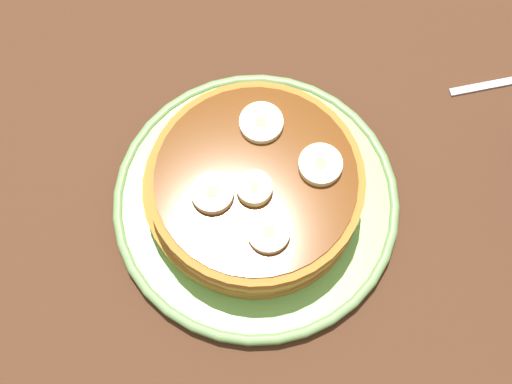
{
  "coord_description": "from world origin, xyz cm",
  "views": [
    {
      "loc": [
        -14.26,
        12.82,
        54.14
      ],
      "look_at": [
        0.0,
        0.0,
        3.06
      ],
      "focal_mm": 47.31,
      "sensor_mm": 36.0,
      "label": 1
    }
  ],
  "objects_px": {
    "plate": "(256,201)",
    "banana_slice_3": "(320,165)",
    "banana_slice_4": "(261,123)",
    "banana_slice_1": "(268,233)",
    "banana_slice_2": "(212,193)",
    "banana_slice_0": "(254,188)",
    "pancake_stack": "(255,190)"
  },
  "relations": [
    {
      "from": "pancake_stack",
      "to": "banana_slice_1",
      "type": "height_order",
      "value": "banana_slice_1"
    },
    {
      "from": "pancake_stack",
      "to": "banana_slice_4",
      "type": "xyz_separation_m",
      "value": [
        0.03,
        -0.03,
        0.03
      ]
    },
    {
      "from": "banana_slice_2",
      "to": "banana_slice_0",
      "type": "bearing_deg",
      "value": -125.38
    },
    {
      "from": "banana_slice_2",
      "to": "banana_slice_4",
      "type": "distance_m",
      "value": 0.07
    },
    {
      "from": "plate",
      "to": "banana_slice_0",
      "type": "xyz_separation_m",
      "value": [
        -0.01,
        0.01,
        0.06
      ]
    },
    {
      "from": "plate",
      "to": "banana_slice_4",
      "type": "distance_m",
      "value": 0.07
    },
    {
      "from": "banana_slice_1",
      "to": "banana_slice_2",
      "type": "bearing_deg",
      "value": 11.6
    },
    {
      "from": "banana_slice_4",
      "to": "banana_slice_3",
      "type": "bearing_deg",
      "value": -170.58
    },
    {
      "from": "pancake_stack",
      "to": "banana_slice_4",
      "type": "distance_m",
      "value": 0.05
    },
    {
      "from": "banana_slice_0",
      "to": "banana_slice_3",
      "type": "height_order",
      "value": "banana_slice_0"
    },
    {
      "from": "pancake_stack",
      "to": "banana_slice_1",
      "type": "relative_size",
      "value": 5.71
    },
    {
      "from": "banana_slice_1",
      "to": "banana_slice_2",
      "type": "distance_m",
      "value": 0.05
    },
    {
      "from": "banana_slice_0",
      "to": "banana_slice_2",
      "type": "height_order",
      "value": "banana_slice_0"
    },
    {
      "from": "banana_slice_2",
      "to": "banana_slice_3",
      "type": "bearing_deg",
      "value": -116.25
    },
    {
      "from": "banana_slice_1",
      "to": "banana_slice_3",
      "type": "distance_m",
      "value": 0.07
    },
    {
      "from": "banana_slice_0",
      "to": "banana_slice_2",
      "type": "xyz_separation_m",
      "value": [
        0.02,
        0.03,
        -0.0
      ]
    },
    {
      "from": "banana_slice_3",
      "to": "banana_slice_2",
      "type": "bearing_deg",
      "value": 63.75
    },
    {
      "from": "plate",
      "to": "banana_slice_4",
      "type": "height_order",
      "value": "banana_slice_4"
    },
    {
      "from": "banana_slice_1",
      "to": "banana_slice_3",
      "type": "relative_size",
      "value": 0.94
    },
    {
      "from": "banana_slice_1",
      "to": "plate",
      "type": "bearing_deg",
      "value": -30.44
    },
    {
      "from": "banana_slice_1",
      "to": "banana_slice_3",
      "type": "xyz_separation_m",
      "value": [
        0.01,
        -0.07,
        0.0
      ]
    },
    {
      "from": "banana_slice_2",
      "to": "banana_slice_3",
      "type": "relative_size",
      "value": 0.96
    },
    {
      "from": "banana_slice_1",
      "to": "banana_slice_4",
      "type": "distance_m",
      "value": 0.09
    },
    {
      "from": "plate",
      "to": "banana_slice_3",
      "type": "relative_size",
      "value": 7.07
    },
    {
      "from": "plate",
      "to": "pancake_stack",
      "type": "height_order",
      "value": "pancake_stack"
    },
    {
      "from": "pancake_stack",
      "to": "banana_slice_0",
      "type": "xyz_separation_m",
      "value": [
        -0.01,
        0.01,
        0.03
      ]
    },
    {
      "from": "plate",
      "to": "banana_slice_1",
      "type": "height_order",
      "value": "banana_slice_1"
    },
    {
      "from": "banana_slice_4",
      "to": "banana_slice_1",
      "type": "bearing_deg",
      "value": 141.27
    },
    {
      "from": "plate",
      "to": "pancake_stack",
      "type": "relative_size",
      "value": 1.31
    },
    {
      "from": "banana_slice_3",
      "to": "banana_slice_0",
      "type": "bearing_deg",
      "value": 69.09
    },
    {
      "from": "banana_slice_0",
      "to": "banana_slice_4",
      "type": "relative_size",
      "value": 0.79
    },
    {
      "from": "pancake_stack",
      "to": "banana_slice_0",
      "type": "distance_m",
      "value": 0.03
    }
  ]
}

